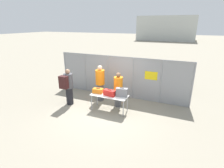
# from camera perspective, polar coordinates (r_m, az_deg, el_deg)

# --- Properties ---
(ground_plane) EXTENTS (120.00, 120.00, 0.00)m
(ground_plane) POSITION_cam_1_polar(r_m,az_deg,el_deg) (7.84, -2.55, -8.84)
(ground_plane) COLOR gray
(fence_section) EXTENTS (6.96, 0.07, 2.13)m
(fence_section) POSITION_cam_1_polar(r_m,az_deg,el_deg) (9.02, 2.66, 2.62)
(fence_section) COLOR gray
(fence_section) RESTS_ON ground_plane
(inspection_table) EXTENTS (1.61, 0.64, 0.75)m
(inspection_table) POSITION_cam_1_polar(r_m,az_deg,el_deg) (7.58, -0.88, -4.12)
(inspection_table) COLOR silver
(inspection_table) RESTS_ON ground_plane
(suitcase_orange) EXTENTS (0.49, 0.33, 0.23)m
(suitcase_orange) POSITION_cam_1_polar(r_m,az_deg,el_deg) (7.77, -4.61, -2.20)
(suitcase_orange) COLOR orange
(suitcase_orange) RESTS_ON inspection_table
(suitcase_red) EXTENTS (0.53, 0.29, 0.28)m
(suitcase_red) POSITION_cam_1_polar(r_m,az_deg,el_deg) (7.45, -0.85, -2.91)
(suitcase_red) COLOR red
(suitcase_red) RESTS_ON inspection_table
(suitcase_grey) EXTENTS (0.51, 0.28, 0.39)m
(suitcase_grey) POSITION_cam_1_polar(r_m,az_deg,el_deg) (7.37, 3.21, -2.72)
(suitcase_grey) COLOR slate
(suitcase_grey) RESTS_ON inspection_table
(traveler_hooded) EXTENTS (0.43, 0.66, 1.73)m
(traveler_hooded) POSITION_cam_1_polar(r_m,az_deg,el_deg) (8.35, -14.22, -0.53)
(traveler_hooded) COLOR black
(traveler_hooded) RESTS_ON ground_plane
(security_worker_near) EXTENTS (0.40, 0.40, 1.63)m
(security_worker_near) POSITION_cam_1_polar(r_m,az_deg,el_deg) (7.96, 2.03, -1.73)
(security_worker_near) COLOR #4C4C51
(security_worker_near) RESTS_ON ground_plane
(security_worker_far) EXTENTS (0.44, 0.44, 1.80)m
(security_worker_far) POSITION_cam_1_polar(r_m,az_deg,el_deg) (8.58, -3.89, 0.42)
(security_worker_far) COLOR #4C4C51
(security_worker_far) RESTS_ON ground_plane
(utility_trailer) EXTENTS (3.49, 2.16, 0.71)m
(utility_trailer) POSITION_cam_1_polar(r_m,az_deg,el_deg) (11.20, 15.13, 1.54)
(utility_trailer) COLOR #4C6B47
(utility_trailer) RESTS_ON ground_plane
(distant_hangar) EXTENTS (12.40, 8.24, 5.26)m
(distant_hangar) POSITION_cam_1_polar(r_m,az_deg,el_deg) (44.28, 17.53, 16.99)
(distant_hangar) COLOR #B2B7B2
(distant_hangar) RESTS_ON ground_plane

